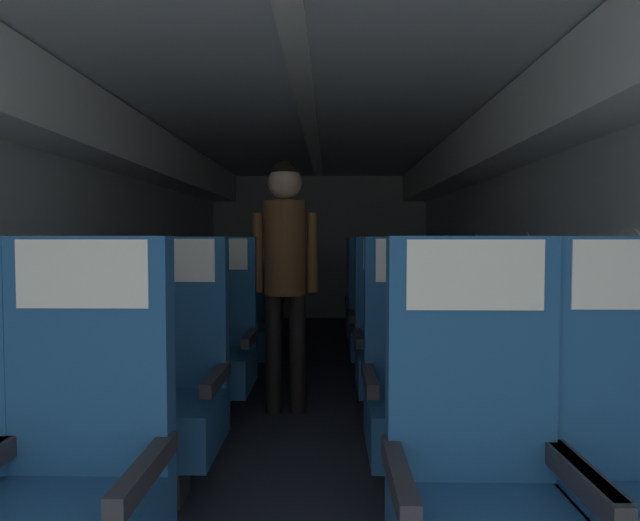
{
  "coord_description": "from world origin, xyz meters",
  "views": [
    {
      "loc": [
        0.16,
        0.15,
        1.16
      ],
      "look_at": [
        0.08,
        4.34,
        0.98
      ],
      "focal_mm": 29.82,
      "sensor_mm": 36.0,
      "label": 1
    }
  ],
  "objects_px": {
    "seat_a_right_window": "(482,488)",
    "seat_e_right_window": "(371,307)",
    "seat_b_left_aisle": "(169,388)",
    "seat_d_left_window": "(181,321)",
    "seat_d_left_aisle": "(240,322)",
    "seat_d_right_window": "(380,322)",
    "seat_c_left_aisle": "(215,345)",
    "seat_e_left_window": "(209,306)",
    "seat_e_right_aisle": "(422,307)",
    "seat_a_left_aisle": "(71,481)",
    "seat_b_right_aisle": "(529,388)",
    "seat_b_right_window": "(420,388)",
    "seat_c_right_window": "(395,345)",
    "flight_attendant": "(285,257)",
    "seat_b_left_window": "(67,386)",
    "seat_e_left_aisle": "(258,306)",
    "seat_c_left_window": "(141,345)",
    "seat_c_right_aisle": "(473,346)",
    "seat_d_right_aisle": "(441,322)"
  },
  "relations": [
    {
      "from": "seat_a_right_window",
      "to": "seat_e_right_window",
      "type": "height_order",
      "value": "same"
    },
    {
      "from": "seat_b_right_aisle",
      "to": "seat_e_left_aisle",
      "type": "distance_m",
      "value": 3.25
    },
    {
      "from": "seat_b_right_window",
      "to": "seat_c_right_aisle",
      "type": "distance_m",
      "value": 1.05
    },
    {
      "from": "seat_b_right_aisle",
      "to": "seat_d_left_aisle",
      "type": "height_order",
      "value": "same"
    },
    {
      "from": "seat_b_left_window",
      "to": "seat_c_right_window",
      "type": "height_order",
      "value": "same"
    },
    {
      "from": "seat_b_right_aisle",
      "to": "seat_e_left_window",
      "type": "xyz_separation_m",
      "value": [
        -2.08,
        2.81,
        0.0
      ]
    },
    {
      "from": "seat_b_left_window",
      "to": "seat_b_left_aisle",
      "type": "bearing_deg",
      "value": -2.72
    },
    {
      "from": "seat_e_left_aisle",
      "to": "seat_e_right_aisle",
      "type": "xyz_separation_m",
      "value": [
        1.61,
        -0.02,
        0.0
      ]
    },
    {
      "from": "seat_e_left_aisle",
      "to": "seat_e_right_window",
      "type": "distance_m",
      "value": 1.11
    },
    {
      "from": "seat_c_left_aisle",
      "to": "seat_c_right_aisle",
      "type": "xyz_separation_m",
      "value": [
        1.61,
        -0.01,
        0.0
      ]
    },
    {
      "from": "seat_a_left_aisle",
      "to": "seat_d_right_window",
      "type": "bearing_deg",
      "value": 68.33
    },
    {
      "from": "seat_b_left_aisle",
      "to": "seat_d_left_aisle",
      "type": "height_order",
      "value": "same"
    },
    {
      "from": "seat_a_left_aisle",
      "to": "seat_a_right_window",
      "type": "xyz_separation_m",
      "value": [
        1.13,
        -0.02,
        0.0
      ]
    },
    {
      "from": "seat_b_left_aisle",
      "to": "seat_d_right_window",
      "type": "bearing_deg",
      "value": 59.22
    },
    {
      "from": "seat_c_left_aisle",
      "to": "seat_b_left_window",
      "type": "bearing_deg",
      "value": -117.25
    },
    {
      "from": "seat_b_left_window",
      "to": "seat_e_left_window",
      "type": "height_order",
      "value": "same"
    },
    {
      "from": "seat_c_left_aisle",
      "to": "seat_e_left_window",
      "type": "bearing_deg",
      "value": 104.09
    },
    {
      "from": "seat_a_left_aisle",
      "to": "seat_e_right_window",
      "type": "relative_size",
      "value": 1.0
    },
    {
      "from": "seat_e_left_aisle",
      "to": "seat_d_right_aisle",
      "type": "bearing_deg",
      "value": -30.54
    },
    {
      "from": "seat_c_left_window",
      "to": "seat_c_left_aisle",
      "type": "height_order",
      "value": "same"
    },
    {
      "from": "seat_c_right_window",
      "to": "seat_e_right_window",
      "type": "xyz_separation_m",
      "value": [
        -0.01,
        1.87,
        0.0
      ]
    },
    {
      "from": "seat_e_right_window",
      "to": "seat_a_left_aisle",
      "type": "bearing_deg",
      "value": -106.57
    },
    {
      "from": "seat_b_right_aisle",
      "to": "seat_b_right_window",
      "type": "height_order",
      "value": "same"
    },
    {
      "from": "seat_a_left_aisle",
      "to": "seat_c_right_window",
      "type": "distance_m",
      "value": 2.19
    },
    {
      "from": "seat_b_right_aisle",
      "to": "seat_c_left_aisle",
      "type": "relative_size",
      "value": 1.0
    },
    {
      "from": "seat_e_right_window",
      "to": "seat_d_left_window",
      "type": "bearing_deg",
      "value": -149.4
    },
    {
      "from": "seat_a_right_window",
      "to": "seat_d_right_aisle",
      "type": "bearing_deg",
      "value": 80.44
    },
    {
      "from": "seat_d_left_window",
      "to": "seat_e_left_aisle",
      "type": "distance_m",
      "value": 1.07
    },
    {
      "from": "seat_d_left_aisle",
      "to": "seat_e_right_aisle",
      "type": "height_order",
      "value": "same"
    },
    {
      "from": "seat_c_right_aisle",
      "to": "seat_e_right_aisle",
      "type": "xyz_separation_m",
      "value": [
        0.01,
        1.88,
        0.0
      ]
    },
    {
      "from": "seat_c_left_aisle",
      "to": "seat_d_left_aisle",
      "type": "distance_m",
      "value": 0.92
    },
    {
      "from": "seat_e_left_aisle",
      "to": "seat_c_left_aisle",
      "type": "bearing_deg",
      "value": -90.25
    },
    {
      "from": "seat_a_left_aisle",
      "to": "seat_e_right_aisle",
      "type": "distance_m",
      "value": 4.07
    },
    {
      "from": "seat_b_left_aisle",
      "to": "seat_c_right_window",
      "type": "xyz_separation_m",
      "value": [
        1.13,
        0.97,
        0.0
      ]
    },
    {
      "from": "seat_e_right_aisle",
      "to": "seat_e_right_window",
      "type": "bearing_deg",
      "value": 178.11
    },
    {
      "from": "seat_b_right_aisle",
      "to": "seat_c_left_window",
      "type": "bearing_deg",
      "value": 155.9
    },
    {
      "from": "seat_b_left_window",
      "to": "seat_e_left_aisle",
      "type": "bearing_deg",
      "value": 80.2
    },
    {
      "from": "seat_b_left_aisle",
      "to": "seat_d_left_window",
      "type": "height_order",
      "value": "same"
    },
    {
      "from": "seat_e_left_window",
      "to": "seat_e_right_window",
      "type": "height_order",
      "value": "same"
    },
    {
      "from": "seat_d_left_window",
      "to": "seat_c_right_window",
      "type": "bearing_deg",
      "value": -29.8
    },
    {
      "from": "seat_d_left_aisle",
      "to": "seat_d_right_window",
      "type": "distance_m",
      "value": 1.12
    },
    {
      "from": "seat_d_left_aisle",
      "to": "flight_attendant",
      "type": "height_order",
      "value": "flight_attendant"
    },
    {
      "from": "seat_c_right_window",
      "to": "seat_e_left_window",
      "type": "bearing_deg",
      "value": 130.64
    },
    {
      "from": "seat_e_left_window",
      "to": "seat_e_left_aisle",
      "type": "xyz_separation_m",
      "value": [
        0.48,
        0.01,
        0.0
      ]
    },
    {
      "from": "seat_a_left_aisle",
      "to": "seat_e_left_aisle",
      "type": "bearing_deg",
      "value": 89.96
    },
    {
      "from": "seat_c_left_aisle",
      "to": "seat_c_right_window",
      "type": "distance_m",
      "value": 1.13
    },
    {
      "from": "seat_c_right_aisle",
      "to": "seat_e_left_window",
      "type": "xyz_separation_m",
      "value": [
        -2.08,
        1.89,
        0.0
      ]
    },
    {
      "from": "seat_b_left_aisle",
      "to": "seat_c_right_aisle",
      "type": "distance_m",
      "value": 1.87
    },
    {
      "from": "seat_e_left_window",
      "to": "seat_a_left_aisle",
      "type": "bearing_deg",
      "value": -82.75
    },
    {
      "from": "seat_e_left_window",
      "to": "seat_e_left_aisle",
      "type": "distance_m",
      "value": 0.48
    }
  ]
}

